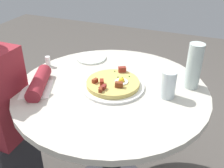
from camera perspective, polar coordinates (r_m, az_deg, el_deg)
name	(u,v)px	position (r m, az deg, el deg)	size (l,w,h in m)	color
dining_table	(111,115)	(1.38, -0.19, -6.83)	(0.95, 0.95, 0.72)	beige
pizza_plate	(113,86)	(1.28, 0.20, -0.50)	(0.31, 0.31, 0.01)	white
breakfast_pizza	(113,83)	(1.27, 0.23, 0.20)	(0.26, 0.26, 0.05)	tan
bread_plate	(91,58)	(1.58, -4.56, 5.66)	(0.18, 0.18, 0.01)	silver
napkin	(37,89)	(1.32, -16.04, -1.14)	(0.17, 0.14, 0.00)	white
fork	(40,89)	(1.31, -15.30, -0.95)	(0.18, 0.01, 0.01)	silver
knife	(33,89)	(1.32, -16.83, -0.99)	(0.18, 0.01, 0.01)	silver
water_glass	(168,84)	(1.21, 12.12, -0.08)	(0.07, 0.07, 0.13)	silver
water_bottle	(194,66)	(1.30, 17.35, 3.73)	(0.07, 0.07, 0.22)	silver
salt_shaker	(48,61)	(1.52, -13.74, 4.79)	(0.03, 0.03, 0.06)	white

